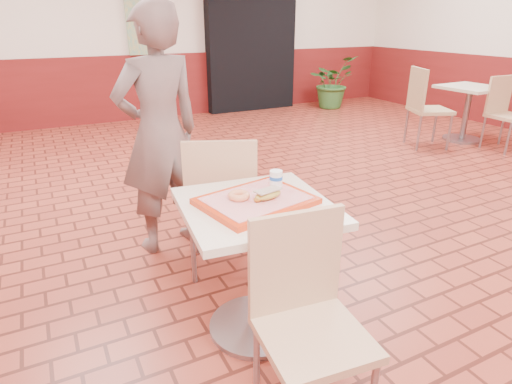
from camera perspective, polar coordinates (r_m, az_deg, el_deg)
name	(u,v)px	position (r m, az deg, el deg)	size (l,w,h in m)	color
room_shell	(428,24)	(3.01, 21.97, 20.09)	(8.01, 10.01, 3.01)	maroon
wainscot_band	(406,177)	(3.18, 19.41, 1.92)	(8.00, 10.00, 1.00)	maroon
corridor_doorway	(251,45)	(7.72, -0.62, 19.01)	(1.60, 0.22, 2.20)	black
promo_poster	(142,13)	(7.16, -14.96, 22.08)	(0.50, 0.03, 1.20)	gray
main_table	(256,248)	(2.12, 0.00, -7.43)	(0.68, 0.68, 0.72)	beige
chair_main_front	(306,311)	(1.74, 6.71, -15.48)	(0.44, 0.44, 0.86)	tan
chair_main_back	(221,200)	(2.61, -4.63, -1.06)	(0.55, 0.55, 0.91)	#DDB284
customer	(160,133)	(2.92, -12.72, 7.63)	(0.60, 0.39, 1.65)	#715C58
serving_tray	(256,201)	(2.01, 0.00, -1.19)	(0.49, 0.38, 0.03)	red
ring_donut	(239,196)	(1.98, -2.30, -0.47)	(0.10, 0.10, 0.03)	#F28C58
long_john_donut	(267,195)	(1.98, 1.53, -0.34)	(0.16, 0.10, 0.05)	#B19434
paper_cup	(276,178)	(2.13, 2.69, 1.84)	(0.07, 0.07, 0.08)	white
second_table	(468,104)	(6.36, 26.42, 10.43)	(0.68, 0.68, 0.71)	beige
chair_second_left	(425,104)	(5.80, 21.56, 10.89)	(0.59, 0.59, 0.98)	tan
chair_second_front	(504,109)	(6.15, 30.21, 9.52)	(0.42, 0.42, 0.88)	tan
potted_plant	(332,82)	(8.07, 10.06, 14.23)	(0.82, 0.71, 0.91)	#2B5F26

